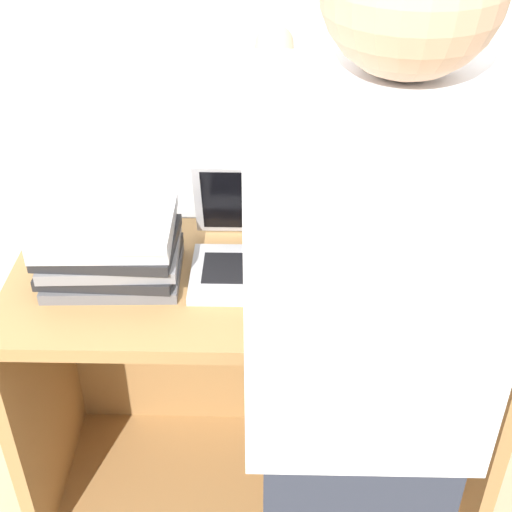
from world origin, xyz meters
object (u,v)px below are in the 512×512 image
Objects in this scene: laptop_stack_left at (109,247)px; person at (361,414)px; laptop_stack_right at (406,252)px; laptop_open at (257,249)px.

laptop_stack_left is 0.20× the size of person.
laptop_stack_right is 0.20× the size of person.
laptop_open reaches higher than laptop_stack_right.
person is at bearing -43.15° from laptop_stack_left.
laptop_stack_left is 0.74m from person.
laptop_stack_right is (0.35, -0.05, 0.03)m from laptop_open.
laptop_stack_left is 1.00× the size of laptop_stack_right.
laptop_open is 0.59m from person.
laptop_open is 0.35m from laptop_stack_right.
person is (-0.16, -0.51, 0.00)m from laptop_stack_right.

